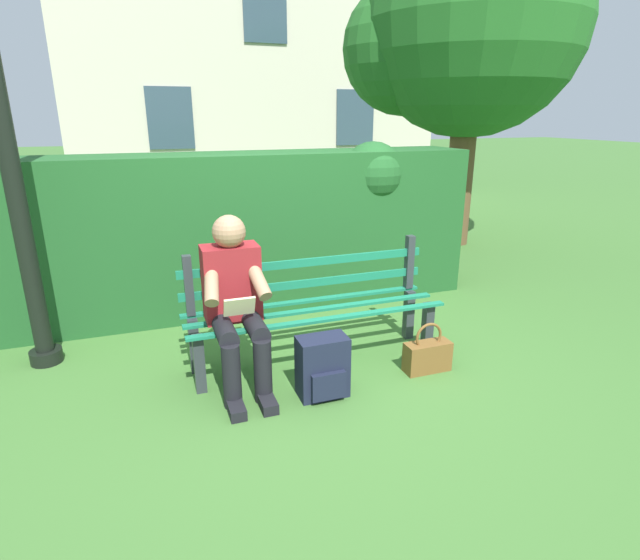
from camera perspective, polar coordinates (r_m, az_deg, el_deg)
The scene contains 8 objects.
ground at distance 3.85m, azimuth -0.51°, elevation -9.19°, with size 60.00×60.00×0.00m, color #3D6B2D.
park_bench at distance 3.73m, azimuth -0.85°, elevation -3.03°, with size 1.89×0.45×0.86m.
person_seated at distance 3.38m, azimuth -9.58°, elevation -2.19°, with size 0.44×0.73×1.16m.
hedge_backdrop at distance 4.77m, azimuth -9.69°, elevation 5.72°, with size 4.61×0.74×1.53m.
tree at distance 7.41m, azimuth 15.69°, elevation 25.69°, with size 2.97×2.83×4.29m.
building_facade at distance 12.92m, azimuth -7.96°, elevation 23.71°, with size 8.09×3.14×6.05m.
backpack at distance 3.34m, azimuth 0.30°, elevation -9.88°, with size 0.33×0.27×0.41m.
handbag at distance 3.75m, azimuth 12.08°, elevation -8.33°, with size 0.34×0.14×0.37m.
Camera 1 is at (1.13, 3.23, 1.78)m, focal length 28.22 mm.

